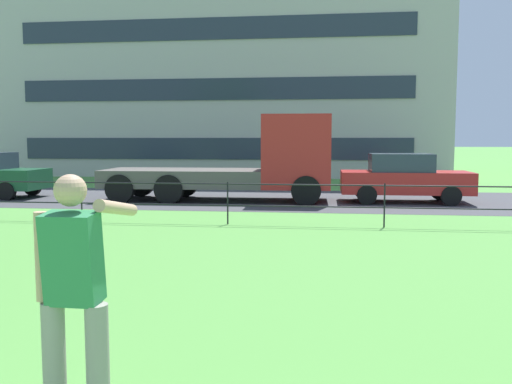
{
  "coord_description": "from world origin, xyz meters",
  "views": [
    {
      "loc": [
        4.09,
        0.01,
        1.99
      ],
      "look_at": [
        3.06,
        8.12,
        1.21
      ],
      "focal_mm": 38.86,
      "sensor_mm": 36.0,
      "label": 1
    }
  ],
  "objects_px": {
    "person_thrower": "(74,291)",
    "flatbed_truck_center": "(251,163)",
    "car_red_left": "(404,178)",
    "apartment_building_background": "(231,45)"
  },
  "relations": [
    {
      "from": "person_thrower",
      "to": "flatbed_truck_center",
      "type": "height_order",
      "value": "flatbed_truck_center"
    },
    {
      "from": "person_thrower",
      "to": "flatbed_truck_center",
      "type": "distance_m",
      "value": 14.15
    },
    {
      "from": "person_thrower",
      "to": "flatbed_truck_center",
      "type": "relative_size",
      "value": 0.24
    },
    {
      "from": "car_red_left",
      "to": "flatbed_truck_center",
      "type": "bearing_deg",
      "value": -177.58
    },
    {
      "from": "flatbed_truck_center",
      "to": "apartment_building_background",
      "type": "bearing_deg",
      "value": 101.88
    },
    {
      "from": "flatbed_truck_center",
      "to": "car_red_left",
      "type": "distance_m",
      "value": 4.87
    },
    {
      "from": "flatbed_truck_center",
      "to": "car_red_left",
      "type": "height_order",
      "value": "flatbed_truck_center"
    },
    {
      "from": "person_thrower",
      "to": "flatbed_truck_center",
      "type": "xyz_separation_m",
      "value": [
        -0.71,
        14.13,
        0.27
      ]
    },
    {
      "from": "person_thrower",
      "to": "flatbed_truck_center",
      "type": "bearing_deg",
      "value": 92.86
    },
    {
      "from": "person_thrower",
      "to": "apartment_building_background",
      "type": "xyz_separation_m",
      "value": [
        -4.15,
        30.48,
        6.8
      ]
    }
  ]
}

